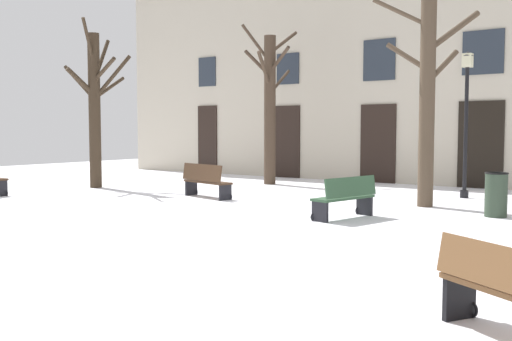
# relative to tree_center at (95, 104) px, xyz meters

# --- Properties ---
(ground_plane) EXTENTS (37.30, 37.30, 0.00)m
(ground_plane) POSITION_rel_tree_center_xyz_m (6.45, -2.20, -2.61)
(ground_plane) COLOR white
(building_facade) EXTENTS (23.31, 0.60, 8.11)m
(building_facade) POSITION_rel_tree_center_xyz_m (6.46, 6.87, 1.48)
(building_facade) COLOR #BCB29E
(building_facade) RESTS_ON ground
(tree_center) EXTENTS (2.41, 2.15, 5.14)m
(tree_center) POSITION_rel_tree_center_xyz_m (0.00, 0.00, 0.00)
(tree_center) COLOR #382B1E
(tree_center) RESTS_ON ground
(tree_right_of_center) EXTENTS (1.80, 2.59, 5.24)m
(tree_right_of_center) POSITION_rel_tree_center_xyz_m (3.80, 4.10, 0.07)
(tree_right_of_center) COLOR #423326
(tree_right_of_center) RESTS_ON ground
(tree_left_of_center) EXTENTS (2.08, 1.74, 5.26)m
(tree_left_of_center) POSITION_rel_tree_center_xyz_m (9.97, 1.53, 0.16)
(tree_left_of_center) COLOR #4C3D2D
(tree_left_of_center) RESTS_ON ground
(streetlamp) EXTENTS (0.30, 0.30, 3.87)m
(streetlamp) POSITION_rel_tree_center_xyz_m (10.23, 3.81, -0.24)
(streetlamp) COLOR black
(streetlamp) RESTS_ON ground
(litter_bin) EXTENTS (0.47, 0.47, 0.93)m
(litter_bin) POSITION_rel_tree_center_xyz_m (11.74, 0.74, -2.14)
(litter_bin) COLOR #2D3D2D
(litter_bin) RESTS_ON ground
(bench_facing_shops) EXTENTS (1.73, 0.83, 0.91)m
(bench_facing_shops) POSITION_rel_tree_center_xyz_m (4.61, -0.16, -2.15)
(bench_facing_shops) COLOR #3D2819
(bench_facing_shops) RESTS_ON ground
(bench_by_litter_bin) EXTENTS (0.81, 1.60, 0.87)m
(bench_by_litter_bin) POSITION_rel_tree_center_xyz_m (9.29, -1.29, -2.17)
(bench_by_litter_bin) COLOR #2D4C33
(bench_by_litter_bin) RESTS_ON ground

